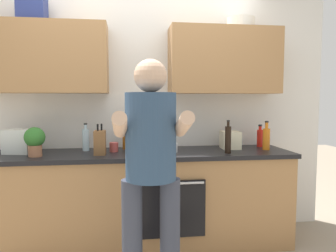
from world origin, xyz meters
name	(u,v)px	position (x,y,z in m)	size (l,w,h in m)	color
ground_plane	(141,245)	(0.00, 0.00, 0.00)	(12.00, 12.00, 0.00)	gray
back_wall_unit	(139,90)	(0.00, 0.28, 1.49)	(4.00, 0.38, 2.50)	silver
counter	(141,199)	(0.00, 0.00, 0.45)	(2.84, 0.67, 0.90)	#A37547
person_standing	(151,161)	(0.03, -0.83, 0.98)	(0.49, 0.45, 1.65)	#383D4C
bottle_vinegar	(130,142)	(-0.10, 0.00, 1.00)	(0.07, 0.07, 0.24)	brown
bottle_soy	(228,139)	(0.79, -0.17, 1.03)	(0.06, 0.06, 0.30)	black
bottle_syrup	(126,140)	(-0.13, 0.21, 0.99)	(0.08, 0.08, 0.23)	#8C4C14
bottle_hotsauce	(260,137)	(1.25, 0.18, 1.00)	(0.06, 0.06, 0.23)	red
bottle_water	(86,139)	(-0.52, 0.15, 1.01)	(0.06, 0.06, 0.26)	silver
bottle_juice	(266,138)	(1.23, -0.01, 1.01)	(0.07, 0.07, 0.28)	orange
cup_ceramic	(114,147)	(-0.25, 0.05, 0.94)	(0.08, 0.08, 0.09)	#BF4C47
mixing_bowl	(165,148)	(0.23, -0.04, 0.94)	(0.23, 0.23, 0.09)	silver
knife_block	(100,142)	(-0.36, -0.08, 1.01)	(0.10, 0.14, 0.27)	brown
potted_herb	(35,140)	(-0.91, -0.11, 1.04)	(0.17, 0.17, 0.25)	#9E6647
grocery_bag_rice	(230,140)	(0.90, 0.10, 0.99)	(0.18, 0.21, 0.17)	beige
grocery_bag_produce	(19,141)	(-1.10, 0.09, 1.01)	(0.24, 0.20, 0.22)	silver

